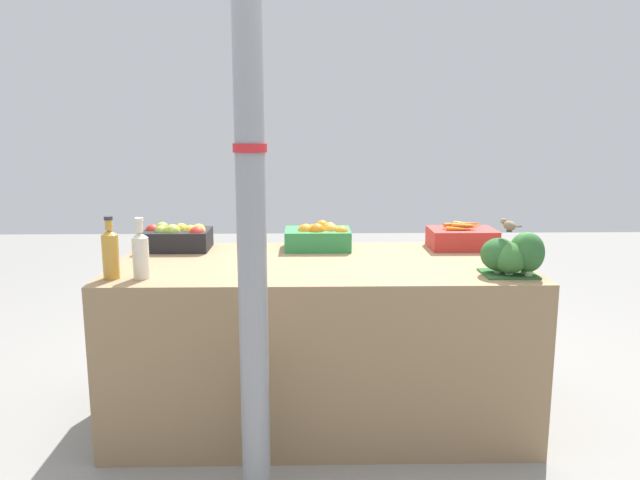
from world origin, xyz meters
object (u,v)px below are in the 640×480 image
Objects in this scene: carrot_crate at (462,237)px; broccoli_pile at (515,255)px; juice_bottle_cloudy at (141,253)px; sparrow_bird at (509,225)px; apple_crate at (178,237)px; juice_bottle_amber at (110,253)px; orange_crate at (319,237)px; support_pole at (251,182)px.

carrot_crate is 0.59m from broccoli_pile.
juice_bottle_cloudy is (-1.47, -0.59, 0.05)m from carrot_crate.
juice_bottle_cloudy is at bearing 74.20° from sparrow_bird.
apple_crate is at bearing 52.53° from sparrow_bird.
juice_bottle_amber is 0.12m from juice_bottle_cloudy.
orange_crate is 1.30× the size of juice_bottle_cloudy.
sparrow_bird is at bearing -85.28° from carrot_crate.
juice_bottle_amber is at bearing -179.62° from broccoli_pile.
support_pole is 9.23× the size of juice_bottle_amber.
broccoli_pile is 1.90× the size of sparrow_bird.
apple_crate is (-0.46, 0.96, -0.37)m from support_pole.
broccoli_pile is 1.01× the size of juice_bottle_cloudy.
juice_bottle_amber reaches higher than juice_bottle_cloudy.
juice_bottle_cloudy reaches higher than sparrow_bird.
orange_crate is at bearing 37.20° from sparrow_bird.
support_pole reaches higher than juice_bottle_cloudy.
orange_crate is 1.00× the size of carrot_crate.
juice_bottle_amber reaches higher than broccoli_pile.
juice_bottle_cloudy is at bearing 0.00° from juice_bottle_amber.
juice_bottle_cloudy is 1.52m from sparrow_bird.
apple_crate is 0.71m from orange_crate.
juice_bottle_cloudy is (-1.55, -0.01, 0.01)m from broccoli_pile.
orange_crate is 1.05m from juice_bottle_amber.
support_pole is at bearing -31.12° from juice_bottle_amber.
broccoli_pile is 0.98× the size of juice_bottle_amber.
juice_bottle_cloudy is at bearing -141.30° from orange_crate.
support_pole is 1.06m from orange_crate.
juice_bottle_cloudy is (-0.03, -0.59, 0.04)m from apple_crate.
sparrow_bird is at bearing 0.91° from juice_bottle_cloudy.
support_pole is at bearing -37.06° from juice_bottle_cloudy.
sparrow_bird is at bearing 0.85° from juice_bottle_amber.
orange_crate is at bearing 0.32° from apple_crate.
sparrow_bird reaches higher than broccoli_pile.
apple_crate is 0.61m from juice_bottle_amber.
orange_crate is at bearing 38.70° from juice_bottle_cloudy.
broccoli_pile is 1.67m from juice_bottle_amber.
juice_bottle_cloudy reaches higher than orange_crate.
carrot_crate is 1.30× the size of juice_bottle_cloudy.
carrot_crate is at bearing 20.48° from juice_bottle_amber.
support_pole is 9.39× the size of broccoli_pile.
apple_crate is at bearing 75.44° from juice_bottle_amber.
support_pole reaches higher than juice_bottle_amber.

